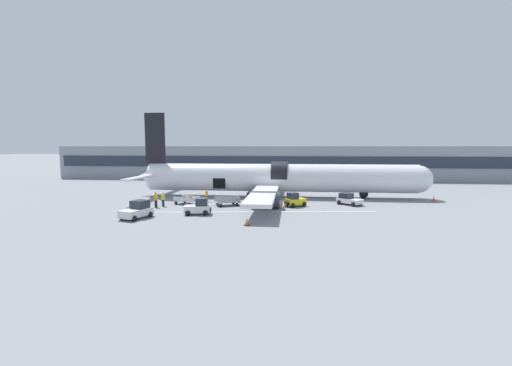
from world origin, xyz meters
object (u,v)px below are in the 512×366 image
(baggage_tug_lead, at_px, (198,208))
(baggage_tug_spare, at_px, (137,211))
(baggage_tug_rear, at_px, (349,200))
(ground_crew_driver, at_px, (156,200))
(baggage_tug_mid, at_px, (295,201))
(airplane, at_px, (276,178))
(suitcase_on_tarmac_upright, at_px, (190,206))
(ground_crew_loader_a, at_px, (207,195))
(ground_crew_loader_b, at_px, (163,199))
(baggage_cart_queued, at_px, (228,201))
(baggage_cart_loading, at_px, (187,200))

(baggage_tug_lead, bearing_deg, baggage_tug_spare, -156.29)
(baggage_tug_rear, distance_m, ground_crew_driver, 23.05)
(baggage_tug_mid, xyz_separation_m, baggage_tug_spare, (-15.59, -8.25, 0.06))
(airplane, relative_size, baggage_tug_spare, 11.32)
(baggage_tug_spare, distance_m, suitcase_on_tarmac_upright, 6.96)
(baggage_tug_rear, xyz_separation_m, ground_crew_loader_a, (-17.81, 0.46, 0.20))
(ground_crew_loader_b, height_order, ground_crew_driver, ground_crew_driver)
(baggage_tug_mid, xyz_separation_m, ground_crew_loader_a, (-11.27, 2.42, 0.12))
(baggage_tug_lead, distance_m, ground_crew_driver, 6.98)
(baggage_tug_lead, xyz_separation_m, ground_crew_driver, (-6.05, 3.49, 0.21))
(baggage_cart_queued, bearing_deg, baggage_tug_mid, 0.87)
(baggage_tug_spare, relative_size, suitcase_on_tarmac_upright, 6.38)
(baggage_cart_loading, relative_size, baggage_cart_queued, 1.04)
(baggage_tug_mid, distance_m, ground_crew_driver, 16.27)
(airplane, xyz_separation_m, ground_crew_loader_b, (-12.92, -8.95, -1.78))
(baggage_cart_queued, distance_m, ground_crew_driver, 8.43)
(baggage_cart_queued, xyz_separation_m, suitcase_on_tarmac_upright, (-4.13, -2.12, -0.28))
(baggage_tug_lead, height_order, baggage_cart_loading, baggage_tug_lead)
(baggage_tug_lead, bearing_deg, ground_crew_driver, 150.04)
(baggage_tug_spare, bearing_deg, ground_crew_loader_b, 89.53)
(airplane, distance_m, ground_crew_loader_a, 10.15)
(suitcase_on_tarmac_upright, bearing_deg, baggage_tug_mid, 10.51)
(ground_crew_driver, xyz_separation_m, suitcase_on_tarmac_upright, (4.00, 0.08, -0.70))
(airplane, bearing_deg, suitcase_on_tarmac_upright, -134.53)
(ground_crew_driver, height_order, suitcase_on_tarmac_upright, ground_crew_driver)
(baggage_cart_loading, height_order, baggage_cart_queued, baggage_cart_queued)
(baggage_tug_mid, relative_size, ground_crew_loader_a, 1.75)
(baggage_tug_spare, xyz_separation_m, baggage_cart_loading, (2.44, 8.50, -0.25))
(baggage_tug_spare, xyz_separation_m, ground_crew_loader_b, (0.06, 6.69, 0.12))
(baggage_tug_mid, bearing_deg, baggage_tug_spare, -152.13)
(baggage_tug_lead, relative_size, ground_crew_driver, 1.66)
(airplane, xyz_separation_m, baggage_tug_lead, (-7.44, -13.21, -1.93))
(baggage_tug_mid, bearing_deg, baggage_tug_lead, -149.96)
(airplane, height_order, suitcase_on_tarmac_upright, airplane)
(baggage_cart_loading, xyz_separation_m, ground_crew_driver, (-2.95, -2.58, 0.43))
(ground_crew_loader_a, bearing_deg, airplane, 29.91)
(ground_crew_driver, bearing_deg, airplane, 35.82)
(airplane, height_order, ground_crew_loader_b, airplane)
(ground_crew_loader_a, bearing_deg, baggage_tug_spare, -112.05)
(ground_crew_loader_b, bearing_deg, ground_crew_loader_a, 42.97)
(airplane, xyz_separation_m, ground_crew_loader_a, (-8.65, -4.98, -1.84))
(baggage_tug_spare, bearing_deg, baggage_tug_rear, 24.77)
(baggage_cart_loading, relative_size, ground_crew_loader_b, 2.32)
(airplane, height_order, baggage_tug_spare, airplane)
(airplane, xyz_separation_m, baggage_tug_spare, (-12.97, -15.64, -1.90))
(baggage_cart_queued, xyz_separation_m, ground_crew_loader_a, (-3.30, 2.54, 0.30))
(ground_crew_loader_a, bearing_deg, baggage_tug_lead, -81.61)
(airplane, bearing_deg, baggage_cart_queued, -125.44)
(airplane, distance_m, baggage_tug_spare, 20.41)
(baggage_cart_queued, height_order, suitcase_on_tarmac_upright, baggage_cart_queued)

